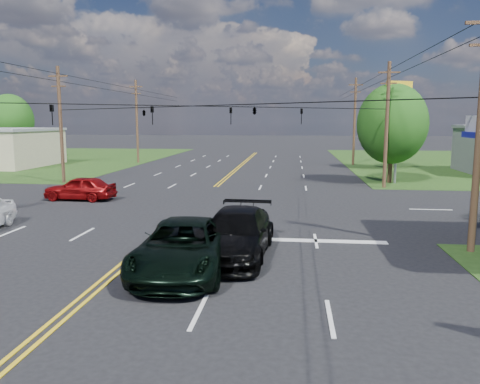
# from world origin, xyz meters

# --- Properties ---
(ground) EXTENTS (280.00, 280.00, 0.00)m
(ground) POSITION_xyz_m (0.00, 12.00, 0.00)
(ground) COLOR black
(ground) RESTS_ON ground
(stop_bar) EXTENTS (10.00, 0.50, 0.02)m
(stop_bar) POSITION_xyz_m (5.00, 4.00, 0.00)
(stop_bar) COLOR silver
(stop_bar) RESTS_ON ground
(pole_se) EXTENTS (1.60, 0.28, 9.50)m
(pole_se) POSITION_xyz_m (13.00, 3.00, 4.92)
(pole_se) COLOR #442C1C
(pole_se) RESTS_ON ground
(pole_nw) EXTENTS (1.60, 0.28, 9.50)m
(pole_nw) POSITION_xyz_m (-13.00, 21.00, 4.92)
(pole_nw) COLOR #442C1C
(pole_nw) RESTS_ON ground
(pole_ne) EXTENTS (1.60, 0.28, 9.50)m
(pole_ne) POSITION_xyz_m (13.00, 21.00, 4.92)
(pole_ne) COLOR #442C1C
(pole_ne) RESTS_ON ground
(pole_left_far) EXTENTS (1.60, 0.28, 10.00)m
(pole_left_far) POSITION_xyz_m (-13.00, 40.00, 5.17)
(pole_left_far) COLOR #442C1C
(pole_left_far) RESTS_ON ground
(pole_right_far) EXTENTS (1.60, 0.28, 10.00)m
(pole_right_far) POSITION_xyz_m (13.00, 40.00, 5.17)
(pole_right_far) COLOR #442C1C
(pole_right_far) RESTS_ON ground
(span_wire_signals) EXTENTS (26.00, 18.00, 1.13)m
(span_wire_signals) POSITION_xyz_m (0.00, 12.00, 6.00)
(span_wire_signals) COLOR black
(span_wire_signals) RESTS_ON ground
(power_lines) EXTENTS (26.04, 100.00, 0.64)m
(power_lines) POSITION_xyz_m (0.00, 10.00, 8.60)
(power_lines) COLOR black
(power_lines) RESTS_ON ground
(tree_right_a) EXTENTS (5.70, 5.70, 8.18)m
(tree_right_a) POSITION_xyz_m (14.00, 24.00, 4.87)
(tree_right_a) COLOR #442C1C
(tree_right_a) RESTS_ON ground
(tree_right_b) EXTENTS (4.94, 4.94, 7.09)m
(tree_right_b) POSITION_xyz_m (16.50, 36.00, 4.22)
(tree_right_b) COLOR #442C1C
(tree_right_b) RESTS_ON ground
(tree_far_l) EXTENTS (6.08, 6.08, 8.72)m
(tree_far_l) POSITION_xyz_m (-32.00, 44.00, 5.19)
(tree_far_l) COLOR #442C1C
(tree_far_l) RESTS_ON ground
(pickup_dkgreen) EXTENTS (3.13, 6.38, 1.74)m
(pickup_dkgreen) POSITION_xyz_m (2.30, -0.66, 0.87)
(pickup_dkgreen) COLOR black
(pickup_dkgreen) RESTS_ON ground
(suv_black) EXTENTS (2.82, 6.24, 1.77)m
(suv_black) POSITION_xyz_m (3.86, 1.34, 0.89)
(suv_black) COLOR black
(suv_black) RESTS_ON ground
(sedan_red) EXTENTS (4.66, 2.06, 1.56)m
(sedan_red) POSITION_xyz_m (-7.80, 13.00, 0.78)
(sedan_red) COLOR maroon
(sedan_red) RESTS_ON ground
(polesign_ne) EXTENTS (2.21, 1.10, 8.30)m
(polesign_ne) POSITION_xyz_m (14.35, 23.63, 6.51)
(polesign_ne) COLOR #A5A5AA
(polesign_ne) RESTS_ON ground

